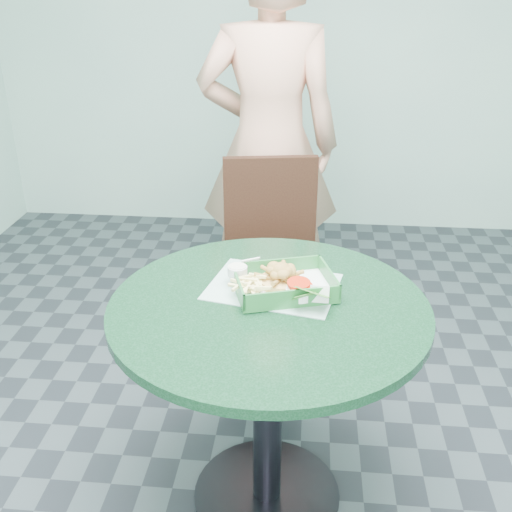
# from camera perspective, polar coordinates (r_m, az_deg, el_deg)

# --- Properties ---
(floor) EXTENTS (4.00, 5.00, 0.02)m
(floor) POSITION_cam_1_polar(r_m,az_deg,el_deg) (2.24, 1.03, -21.83)
(floor) COLOR #303335
(floor) RESTS_ON ground
(wall_back) EXTENTS (4.00, 0.04, 2.80)m
(wall_back) POSITION_cam_1_polar(r_m,az_deg,el_deg) (4.02, 4.18, 22.08)
(wall_back) COLOR silver
(wall_back) RESTS_ON ground
(cafe_table) EXTENTS (0.94, 0.94, 0.75)m
(cafe_table) POSITION_cam_1_polar(r_m,az_deg,el_deg) (1.85, 1.18, -9.61)
(cafe_table) COLOR black
(cafe_table) RESTS_ON floor
(dining_chair) EXTENTS (0.41, 0.41, 0.93)m
(dining_chair) POSITION_cam_1_polar(r_m,az_deg,el_deg) (2.62, 1.16, 0.43)
(dining_chair) COLOR brown
(dining_chair) RESTS_ON floor
(diner_person) EXTENTS (0.82, 0.56, 2.19)m
(diner_person) POSITION_cam_1_polar(r_m,az_deg,el_deg) (2.78, 1.28, 14.17)
(diner_person) COLOR tan
(diner_person) RESTS_ON floor
(placemat) EXTENTS (0.43, 0.36, 0.00)m
(placemat) POSITION_cam_1_polar(r_m,az_deg,el_deg) (1.84, 1.63, -3.48)
(placemat) COLOR #92BCAF
(placemat) RESTS_ON cafe_table
(food_basket) EXTENTS (0.29, 0.21, 0.06)m
(food_basket) POSITION_cam_1_polar(r_m,az_deg,el_deg) (1.81, 2.66, -3.49)
(food_basket) COLOR #226A30
(food_basket) RESTS_ON placemat
(crab_sandwich) EXTENTS (0.13, 0.13, 0.07)m
(crab_sandwich) POSITION_cam_1_polar(r_m,az_deg,el_deg) (1.81, 2.51, -2.30)
(crab_sandwich) COLOR tan
(crab_sandwich) RESTS_ON food_basket
(fries_pile) EXTENTS (0.11, 0.12, 0.04)m
(fries_pile) POSITION_cam_1_polar(r_m,az_deg,el_deg) (1.81, -0.64, -2.87)
(fries_pile) COLOR #FBE68C
(fries_pile) RESTS_ON food_basket
(sauce_ramekin) EXTENTS (0.06, 0.06, 0.03)m
(sauce_ramekin) POSITION_cam_1_polar(r_m,az_deg,el_deg) (1.86, -1.17, -1.40)
(sauce_ramekin) COLOR silver
(sauce_ramekin) RESTS_ON food_basket
(garnish_cup) EXTENTS (0.12, 0.12, 0.05)m
(garnish_cup) POSITION_cam_1_polar(r_m,az_deg,el_deg) (1.73, 3.82, -4.06)
(garnish_cup) COLOR white
(garnish_cup) RESTS_ON food_basket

